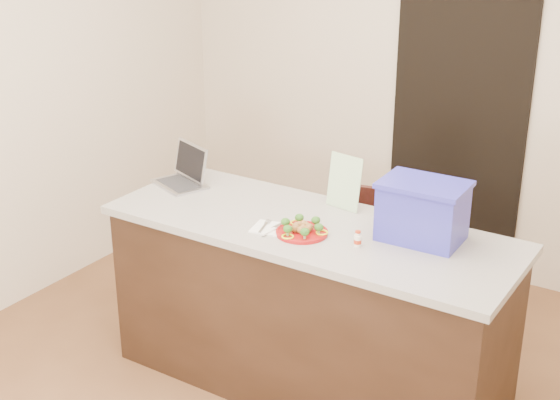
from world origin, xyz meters
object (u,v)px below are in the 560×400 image
Objects in this scene: island at (308,307)px; chair at (356,252)px; yogurt_bottle at (358,240)px; laptop at (185,173)px; blue_box at (423,211)px; plate at (302,232)px; napkin at (269,228)px.

island reaches higher than chair.
yogurt_bottle is 0.95m from chair.
laptop reaches higher than yogurt_bottle.
blue_box is (0.21, 0.23, 0.11)m from yogurt_bottle.
plate is 0.17m from napkin.
yogurt_bottle is (0.31, -0.10, 0.49)m from island.
yogurt_bottle is at bearing -17.05° from island.
napkin is at bearing -109.13° from chair.
chair is (-0.59, 0.52, -0.57)m from blue_box.
laptop is (-0.74, 0.27, 0.05)m from napkin.
napkin is 0.91m from chair.
blue_box is 0.97m from chair.
plate is 0.70× the size of laptop.
chair is (-0.06, 0.65, 0.03)m from island.
napkin is at bearing 0.56° from laptop.
blue_box is (0.66, 0.28, 0.14)m from napkin.
blue_box is at bearing 21.19° from laptop.
laptop is at bearing 169.42° from yogurt_bottle.
yogurt_bottle reaches higher than plate.
yogurt_bottle reaches higher than napkin.
island is 0.66m from chair.
blue_box is (0.52, 0.13, 0.60)m from island.
yogurt_bottle is at bearing 10.34° from laptop.
laptop is 0.41× the size of chair.
laptop is (-1.19, 0.22, 0.03)m from yogurt_bottle.
laptop reaches higher than island.
yogurt_bottle is at bearing 4.24° from plate.
blue_box reaches higher than yogurt_bottle.
chair is at bearing 95.68° from island.
yogurt_bottle is at bearing -134.31° from blue_box.
napkin reaches higher than chair.
plate reaches higher than napkin.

